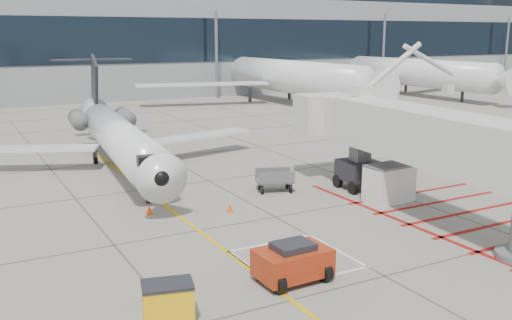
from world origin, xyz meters
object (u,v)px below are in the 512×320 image
regional_jet (124,122)px  pushback_tug (293,261)px  jet_bridge (426,146)px  spill_bin (168,303)px

regional_jet → pushback_tug: size_ratio=10.12×
regional_jet → jet_bridge: size_ratio=1.52×
jet_bridge → spill_bin: 15.58m
jet_bridge → regional_jet: bearing=130.3°
regional_jet → spill_bin: 19.69m
jet_bridge → pushback_tug: 10.62m
jet_bridge → spill_bin: bearing=-159.6°
regional_jet → jet_bridge: (10.59, -14.93, 0.01)m
regional_jet → pushback_tug: (0.89, -18.28, -2.74)m
pushback_tug → spill_bin: bearing=-172.7°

